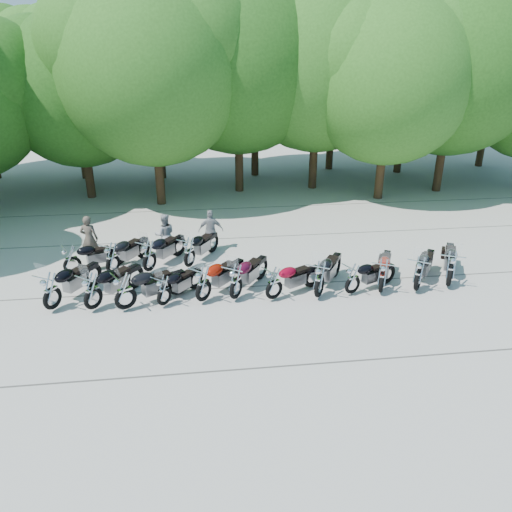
{
  "coord_description": "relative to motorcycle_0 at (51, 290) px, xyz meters",
  "views": [
    {
      "loc": [
        -1.84,
        -13.23,
        7.51
      ],
      "look_at": [
        0.0,
        1.5,
        1.1
      ],
      "focal_mm": 35.0,
      "sensor_mm": 36.0,
      "label": 1
    }
  ],
  "objects": [
    {
      "name": "tree_7",
      "position": [
        17.47,
        11.14,
        5.69
      ],
      "size": [
        8.79,
        8.79,
        10.79
      ],
      "color": "#3A2614",
      "rests_on": "ground"
    },
    {
      "name": "motorcycle_12",
      "position": [
        0.05,
        2.54,
        -0.08
      ],
      "size": [
        2.25,
        1.5,
        1.23
      ],
      "primitive_type": null,
      "rotation": [
        0.0,
        0.0,
        2.0
      ],
      "color": "black",
      "rests_on": "ground"
    },
    {
      "name": "motorcycle_8",
      "position": [
        9.25,
        -0.13,
        -0.1
      ],
      "size": [
        2.2,
        1.49,
        1.2
      ],
      "primitive_type": null,
      "rotation": [
        0.0,
        0.0,
        2.01
      ],
      "color": "black",
      "rests_on": "ground"
    },
    {
      "name": "rider_1",
      "position": [
        3.19,
        3.97,
        0.11
      ],
      "size": [
        0.85,
        0.69,
        1.62
      ],
      "primitive_type": "imported",
      "rotation": [
        0.0,
        0.0,
        3.25
      ],
      "color": "#98989B",
      "rests_on": "ground"
    },
    {
      "name": "motorcycle_4",
      "position": [
        4.52,
        -0.05,
        -0.01
      ],
      "size": [
        2.16,
        2.3,
        1.37
      ],
      "primitive_type": null,
      "rotation": [
        0.0,
        0.0,
        2.42
      ],
      "color": "maroon",
      "rests_on": "ground"
    },
    {
      "name": "ground",
      "position": [
        6.27,
        -0.65,
        -0.7
      ],
      "size": [
        90.0,
        90.0,
        0.0
      ],
      "primitive_type": "plane",
      "color": "#A7A097",
      "rests_on": "ground"
    },
    {
      "name": "motorcycle_13",
      "position": [
        1.45,
        2.39,
        -0.04
      ],
      "size": [
        1.85,
        2.34,
        1.31
      ],
      "primitive_type": null,
      "rotation": [
        0.0,
        0.0,
        2.57
      ],
      "color": "black",
      "rests_on": "ground"
    },
    {
      "name": "tree_11",
      "position": [
        2.5,
        15.78,
        4.8
      ],
      "size": [
        7.56,
        7.56,
        9.28
      ],
      "color": "#3A2614",
      "rests_on": "ground"
    },
    {
      "name": "tree_15",
      "position": [
        22.88,
        16.38,
        6.33
      ],
      "size": [
        9.67,
        9.67,
        11.86
      ],
      "color": "#3A2614",
      "rests_on": "ground"
    },
    {
      "name": "tree_14",
      "position": [
        16.95,
        15.45,
        5.13
      ],
      "size": [
        8.02,
        8.02,
        9.84
      ],
      "color": "#3A2614",
      "rests_on": "ground"
    },
    {
      "name": "motorcycle_1",
      "position": [
        1.22,
        -0.14,
        -0.01
      ],
      "size": [
        2.07,
        2.36,
        1.37
      ],
      "primitive_type": null,
      "rotation": [
        0.0,
        0.0,
        2.48
      ],
      "color": "black",
      "rests_on": "ground"
    },
    {
      "name": "motorcycle_2",
      "position": [
        2.19,
        -0.28,
        -0.0
      ],
      "size": [
        2.5,
        1.89,
        1.39
      ],
      "primitive_type": null,
      "rotation": [
        0.0,
        0.0,
        2.1
      ],
      "color": "black",
      "rests_on": "ground"
    },
    {
      "name": "motorcycle_11",
      "position": [
        12.57,
        -0.01,
        0.01
      ],
      "size": [
        1.8,
        2.6,
        1.42
      ],
      "primitive_type": null,
      "rotation": [
        0.0,
        0.0,
        2.68
      ],
      "color": "black",
      "rests_on": "ground"
    },
    {
      "name": "motorcycle_14",
      "position": [
        2.7,
        2.4,
        -0.02
      ],
      "size": [
        1.96,
        2.37,
        1.35
      ],
      "primitive_type": null,
      "rotation": [
        0.0,
        0.0,
        2.53
      ],
      "color": "black",
      "rests_on": "ground"
    },
    {
      "name": "motorcycle_0",
      "position": [
        0.0,
        0.0,
        0.0
      ],
      "size": [
        1.9,
        2.5,
        1.39
      ],
      "primitive_type": null,
      "rotation": [
        0.0,
        0.0,
        2.61
      ],
      "color": "black",
      "rests_on": "ground"
    },
    {
      "name": "tree_4",
      "position": [
        6.8,
        12.44,
        5.94
      ],
      "size": [
        9.13,
        9.13,
        11.2
      ],
      "color": "#3A2614",
      "rests_on": "ground"
    },
    {
      "name": "motorcycle_6",
      "position": [
        6.7,
        -0.19,
        -0.07
      ],
      "size": [
        2.28,
        1.68,
        1.26
      ],
      "primitive_type": null,
      "rotation": [
        0.0,
        0.0,
        2.08
      ],
      "color": "maroon",
      "rests_on": "ground"
    },
    {
      "name": "tree_13",
      "position": [
        12.96,
        16.83,
        5.34
      ],
      "size": [
        8.31,
        8.31,
        10.2
      ],
      "color": "#3A2614",
      "rests_on": "ground"
    },
    {
      "name": "rider_2",
      "position": [
        4.93,
        4.19,
        0.12
      ],
      "size": [
        0.97,
        0.44,
        1.63
      ],
      "primitive_type": "imported",
      "rotation": [
        0.0,
        0.0,
        3.09
      ],
      "color": "gray",
      "rests_on": "ground"
    },
    {
      "name": "tree_5",
      "position": [
        10.88,
        12.56,
        5.88
      ],
      "size": [
        9.04,
        9.04,
        11.1
      ],
      "color": "#3A2614",
      "rests_on": "ground"
    },
    {
      "name": "motorcycle_10",
      "position": [
        11.41,
        -0.18,
        -0.01
      ],
      "size": [
        2.01,
        2.39,
        1.36
      ],
      "primitive_type": null,
      "rotation": [
        0.0,
        0.0,
        2.52
      ],
      "color": "black",
      "rests_on": "ground"
    },
    {
      "name": "motorcycle_15",
      "position": [
        4.09,
        2.6,
        -0.05
      ],
      "size": [
        1.81,
        2.32,
        1.3
      ],
      "primitive_type": null,
      "rotation": [
        0.0,
        0.0,
        2.58
      ],
      "color": "black",
      "rests_on": "ground"
    },
    {
      "name": "motorcycle_3",
      "position": [
        3.32,
        -0.15,
        -0.12
      ],
      "size": [
        1.81,
        1.96,
        1.16
      ],
      "primitive_type": null,
      "rotation": [
        0.0,
        0.0,
        2.43
      ],
      "color": "black",
      "rests_on": "ground"
    },
    {
      "name": "rider_0",
      "position": [
        0.48,
        3.71,
        0.18
      ],
      "size": [
        0.71,
        0.53,
        1.76
      ],
      "primitive_type": "imported",
      "rotation": [
        0.0,
        0.0,
        2.95
      ],
      "color": "#4C4136",
      "rests_on": "ground"
    },
    {
      "name": "tree_10",
      "position": [
        -2.02,
        16.32,
        4.96
      ],
      "size": [
        7.78,
        7.78,
        9.55
      ],
      "color": "#3A2614",
      "rests_on": "ground"
    },
    {
      "name": "motorcycle_5",
      "position": [
        5.53,
        -0.01,
        -0.02
      ],
      "size": [
        1.96,
        2.4,
        1.36
      ],
      "primitive_type": null,
      "rotation": [
        0.0,
        0.0,
        2.54
      ],
      "color": "#3F081D",
      "rests_on": "ground"
    },
    {
      "name": "tree_2",
      "position": [
        -0.99,
        12.19,
        4.61
      ],
      "size": [
        7.31,
        7.31,
        8.97
      ],
      "color": "#3A2614",
      "rests_on": "ground"
    },
    {
      "name": "tree_12",
      "position": [
        8.07,
        15.82,
        5.03
      ],
      "size": [
        7.88,
        7.88,
        9.67
      ],
      "color": "#3A2614",
      "rests_on": "ground"
    },
    {
      "name": "motorcycle_9",
      "position": [
        10.21,
        -0.16,
        -0.03
      ],
      "size": [
        1.65,
        2.42,
        1.33
      ],
      "primitive_type": null,
      "rotation": [
        0.0,
        0.0,
        2.7
      ],
      "color": "maroon",
      "rests_on": "ground"
    },
    {
      "name": "motorcycle_7",
      "position": [
        8.14,
        -0.23,
        0.0
      ],
      "size": [
        1.96,
        2.5,
        1.4
      ],
      "primitive_type": null,
      "rotation": [
        0.0,
        0.0,
        2.58
      ],
      "color": "black",
      "rests_on": "ground"
    },
    {
      "name": "tree_6",
      "position": [
        13.82,
        10.17,
        5.12
      ],
      "size": [
        8.0,
        8.0,
        9.82
      ],
      "color": "#3A2614",
      "rests_on": "ground"
    },
    {
      "name": "tree_3",
      "position": [
        2.7,
        10.59,
        5.62
      ],
      "size": [
        8.7,
        8.7,
        10.67
      ],
      "color": "#3A2614",
      "rests_on": "ground"
    }
  ]
}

